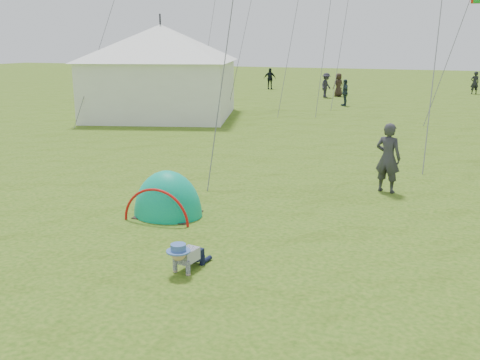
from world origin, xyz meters
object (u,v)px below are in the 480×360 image
at_px(crawling_toddler, 186,255).
at_px(popup_tent, 168,215).
at_px(standing_adult, 388,158).
at_px(event_marquee, 162,68).

bearing_deg(crawling_toddler, popup_tent, 133.10).
height_order(popup_tent, standing_adult, standing_adult).
xyz_separation_m(standing_adult, event_marquee, (-12.55, 10.48, 1.58)).
xyz_separation_m(popup_tent, standing_adult, (4.34, 3.80, 0.91)).
height_order(crawling_toddler, standing_adult, standing_adult).
height_order(crawling_toddler, popup_tent, popup_tent).
distance_m(standing_adult, event_marquee, 16.42).
distance_m(popup_tent, event_marquee, 16.65).
distance_m(crawling_toddler, popup_tent, 3.12).
bearing_deg(standing_adult, popup_tent, 56.08).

